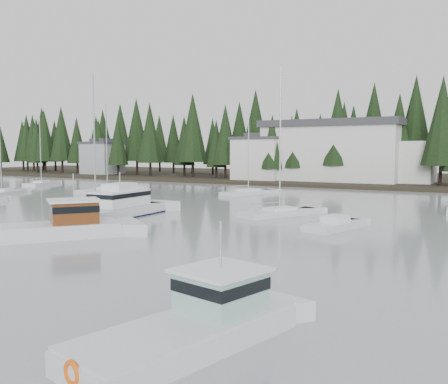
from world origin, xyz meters
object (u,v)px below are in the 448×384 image
at_px(cabin_cruiser_center, 118,209).
at_px(house_west, 260,157).
at_px(sailboat_2, 108,191).
at_px(sailboat_3, 41,185).
at_px(house_far_west, 102,157).
at_px(runabout_1, 335,227).
at_px(sailboat_6, 280,214).
at_px(sailboat_5, 2,194).
at_px(lobster_boat_brown, 51,229).
at_px(harbor_inn, 344,152).
at_px(lobster_boat_teal, 195,329).
at_px(sailboat_10, 248,194).
at_px(sailboat_9, 96,208).

bearing_deg(cabin_cruiser_center, house_west, 7.74).
bearing_deg(sailboat_2, sailboat_3, 84.32).
bearing_deg(house_far_west, runabout_1, -34.76).
height_order(house_far_west, sailboat_6, sailboat_6).
bearing_deg(sailboat_5, lobster_boat_brown, -149.04).
relative_size(harbor_inn, runabout_1, 4.58).
relative_size(lobster_boat_teal, sailboat_10, 0.71).
relative_size(cabin_cruiser_center, sailboat_3, 0.90).
bearing_deg(sailboat_10, sailboat_3, 110.19).
bearing_deg(lobster_boat_brown, house_west, 49.38).
bearing_deg(sailboat_10, sailboat_6, -127.23).
bearing_deg(lobster_boat_teal, sailboat_10, 38.18).
distance_m(cabin_cruiser_center, sailboat_6, 14.72).
xyz_separation_m(house_west, sailboat_9, (4.91, -47.83, -4.56)).
bearing_deg(lobster_boat_teal, lobster_boat_brown, 72.79).
height_order(lobster_boat_brown, sailboat_10, sailboat_10).
distance_m(lobster_boat_brown, runabout_1, 20.76).
bearing_deg(sailboat_2, sailboat_9, -131.29).
height_order(house_west, house_far_west, house_west).
xyz_separation_m(house_far_west, runabout_1, (71.91, -49.90, -4.27)).
bearing_deg(runabout_1, sailboat_6, 66.73).
height_order(lobster_boat_teal, sailboat_5, sailboat_5).
bearing_deg(harbor_inn, sailboat_3, -146.02).
bearing_deg(sailboat_3, sailboat_6, -128.00).
bearing_deg(cabin_cruiser_center, lobster_boat_brown, -166.81).
bearing_deg(harbor_inn, sailboat_10, -99.31).
xyz_separation_m(house_far_west, sailboat_2, (33.06, -33.45, -4.33)).
bearing_deg(lobster_boat_teal, runabout_1, 20.40).
height_order(sailboat_5, sailboat_6, sailboat_6).
xyz_separation_m(house_west, runabout_1, (29.91, -47.90, -4.52)).
distance_m(sailboat_6, sailboat_9, 18.81).
bearing_deg(house_far_west, sailboat_5, -61.82).
distance_m(lobster_boat_brown, sailboat_3, 55.69).
relative_size(sailboat_2, sailboat_3, 1.07).
xyz_separation_m(lobster_boat_brown, cabin_cruiser_center, (-3.23, 10.22, 0.13)).
bearing_deg(cabin_cruiser_center, sailboat_9, 56.23).
bearing_deg(house_west, runabout_1, -58.02).
distance_m(sailboat_3, sailboat_6, 54.63).
distance_m(harbor_inn, sailboat_5, 56.48).
bearing_deg(sailboat_10, lobster_boat_teal, -136.49).
relative_size(lobster_boat_brown, cabin_cruiser_center, 0.91).
bearing_deg(sailboat_10, lobster_boat_brown, -156.28).
relative_size(lobster_boat_brown, lobster_boat_teal, 1.26).
height_order(house_far_west, runabout_1, house_far_west).
xyz_separation_m(lobster_boat_teal, sailboat_2, (-42.24, 40.91, -0.43)).
height_order(lobster_boat_teal, runabout_1, lobster_boat_teal).
relative_size(house_west, lobster_boat_brown, 0.94).
xyz_separation_m(house_west, sailboat_2, (-8.94, -31.45, -4.58)).
bearing_deg(harbor_inn, lobster_boat_brown, -90.74).
xyz_separation_m(house_far_west, sailboat_9, (46.91, -49.83, -4.31)).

